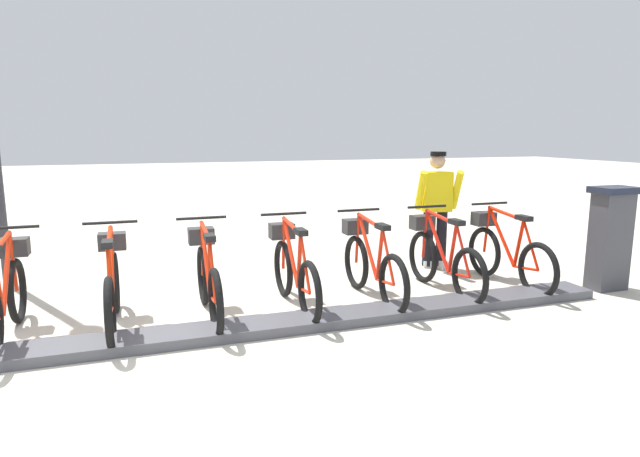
% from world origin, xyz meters
% --- Properties ---
extents(ground_plane, '(60.00, 60.00, 0.00)m').
position_xyz_m(ground_plane, '(0.00, 0.00, 0.00)').
color(ground_plane, beige).
extents(dock_rail_base, '(0.44, 10.17, 0.10)m').
position_xyz_m(dock_rail_base, '(0.00, 0.00, 0.05)').
color(dock_rail_base, '#47474C').
rests_on(dock_rail_base, ground).
extents(payment_kiosk, '(0.36, 0.52, 1.28)m').
position_xyz_m(payment_kiosk, '(0.05, -5.56, 0.67)').
color(payment_kiosk, '#38383D').
rests_on(payment_kiosk, ground).
extents(bike_docked_0, '(1.72, 0.54, 1.02)m').
position_xyz_m(bike_docked_0, '(0.63, -4.49, 0.43)').
color(bike_docked_0, black).
rests_on(bike_docked_0, ground).
extents(bike_docked_1, '(1.72, 0.54, 1.02)m').
position_xyz_m(bike_docked_1, '(0.63, -3.55, 0.43)').
color(bike_docked_1, black).
rests_on(bike_docked_1, ground).
extents(bike_docked_2, '(1.72, 0.54, 1.02)m').
position_xyz_m(bike_docked_2, '(0.63, -2.61, 0.43)').
color(bike_docked_2, black).
rests_on(bike_docked_2, ground).
extents(bike_docked_3, '(1.72, 0.54, 1.02)m').
position_xyz_m(bike_docked_3, '(0.63, -1.67, 0.43)').
color(bike_docked_3, black).
rests_on(bike_docked_3, ground).
extents(bike_docked_4, '(1.72, 0.54, 1.02)m').
position_xyz_m(bike_docked_4, '(0.63, -0.74, 0.43)').
color(bike_docked_4, black).
rests_on(bike_docked_4, ground).
extents(bike_docked_5, '(1.72, 0.54, 1.02)m').
position_xyz_m(bike_docked_5, '(0.63, 0.20, 0.43)').
color(bike_docked_5, black).
rests_on(bike_docked_5, ground).
extents(bike_docked_6, '(1.72, 0.54, 1.02)m').
position_xyz_m(bike_docked_6, '(0.63, 1.14, 0.43)').
color(bike_docked_6, black).
rests_on(bike_docked_6, ground).
extents(worker_near_rack, '(0.55, 0.68, 1.66)m').
position_xyz_m(worker_near_rack, '(1.72, -4.11, 0.91)').
color(worker_near_rack, white).
rests_on(worker_near_rack, ground).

